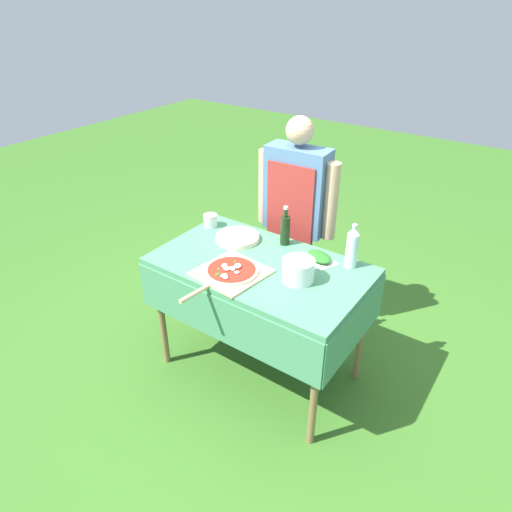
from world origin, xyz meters
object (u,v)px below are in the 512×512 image
at_px(mixing_tub, 298,270).
at_px(plate_stack, 238,238).
at_px(pizza_on_peel, 230,272).
at_px(person_cook, 296,211).
at_px(oil_bottle, 285,229).
at_px(water_bottle, 352,247).
at_px(herb_container, 319,257).
at_px(sauce_jar, 211,221).
at_px(prep_table, 260,278).

distance_m(mixing_tub, plate_stack, 0.56).
bearing_deg(pizza_on_peel, person_cook, 99.97).
bearing_deg(oil_bottle, person_cook, 109.13).
bearing_deg(mixing_tub, person_cook, 122.07).
bearing_deg(oil_bottle, water_bottle, -0.92).
relative_size(herb_container, plate_stack, 0.85).
height_order(person_cook, plate_stack, person_cook).
xyz_separation_m(person_cook, herb_container, (0.37, -0.35, -0.06)).
relative_size(person_cook, plate_stack, 5.54).
bearing_deg(person_cook, oil_bottle, 105.88).
bearing_deg(person_cook, mixing_tub, 118.83).
relative_size(water_bottle, herb_container, 1.12).
distance_m(water_bottle, sauce_jar, 0.96).
bearing_deg(person_cook, prep_table, 97.72).
height_order(person_cook, pizza_on_peel, person_cook).
xyz_separation_m(plate_stack, sauce_jar, (-0.26, 0.05, 0.02)).
distance_m(prep_table, mixing_tub, 0.30).
bearing_deg(prep_table, person_cook, 100.97).
relative_size(prep_table, herb_container, 5.29).
distance_m(oil_bottle, herb_container, 0.28).
height_order(prep_table, oil_bottle, oil_bottle).
relative_size(oil_bottle, water_bottle, 0.95).
height_order(pizza_on_peel, sauce_jar, sauce_jar).
bearing_deg(sauce_jar, pizza_on_peel, -39.84).
distance_m(person_cook, herb_container, 0.51).
xyz_separation_m(herb_container, plate_stack, (-0.53, -0.07, -0.01)).
bearing_deg(oil_bottle, mixing_tub, -47.80).
bearing_deg(person_cook, sauce_jar, 38.41).
bearing_deg(prep_table, herb_container, 40.90).
xyz_separation_m(water_bottle, plate_stack, (-0.70, -0.12, -0.11)).
height_order(oil_bottle, water_bottle, water_bottle).
bearing_deg(person_cook, pizza_on_peel, 89.91).
distance_m(water_bottle, herb_container, 0.20).
xyz_separation_m(oil_bottle, mixing_tub, (0.27, -0.29, -0.04)).
relative_size(pizza_on_peel, mixing_tub, 3.19).
distance_m(water_bottle, plate_stack, 0.71).
xyz_separation_m(pizza_on_peel, herb_container, (0.32, 0.40, 0.01)).
xyz_separation_m(person_cook, water_bottle, (0.54, -0.30, 0.04)).
distance_m(prep_table, herb_container, 0.36).
distance_m(oil_bottle, water_bottle, 0.43).
bearing_deg(herb_container, plate_stack, -172.31).
height_order(prep_table, person_cook, person_cook).
bearing_deg(plate_stack, person_cook, 69.06).
distance_m(prep_table, person_cook, 0.61).
xyz_separation_m(prep_table, pizza_on_peel, (-0.07, -0.18, 0.11)).
relative_size(prep_table, sauce_jar, 13.40).
distance_m(person_cook, oil_bottle, 0.31).
height_order(person_cook, oil_bottle, person_cook).
relative_size(pizza_on_peel, water_bottle, 2.12).
relative_size(mixing_tub, plate_stack, 0.64).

